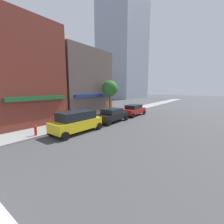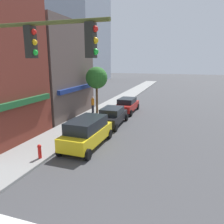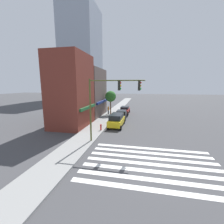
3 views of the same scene
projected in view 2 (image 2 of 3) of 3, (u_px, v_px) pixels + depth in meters
storefront_row at (29, 68)px, 18.73m from camera, size 15.87×5.30×10.85m
tower_distant at (75, 7)px, 61.39m from camera, size 18.77×14.92×40.93m
traffic_signal at (6, 80)px, 7.29m from camera, size 0.32×5.81×6.97m
suv_yellow at (87, 132)px, 14.70m from camera, size 4.75×2.12×1.94m
sedan_black at (112, 116)px, 19.74m from camera, size 4.44×2.02×1.59m
sedan_red at (127, 105)px, 24.73m from camera, size 4.44×2.02×1.59m
pedestrian_orange_vest at (93, 104)px, 23.76m from camera, size 0.32×0.32×1.77m
fire_hydrant at (40, 151)px, 12.66m from camera, size 0.24×0.24×0.84m
street_tree at (97, 78)px, 22.93m from camera, size 2.29×2.29×4.95m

